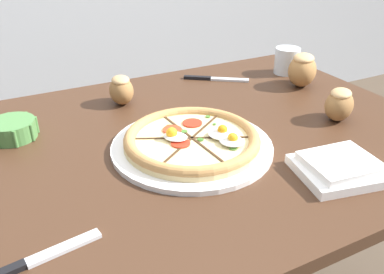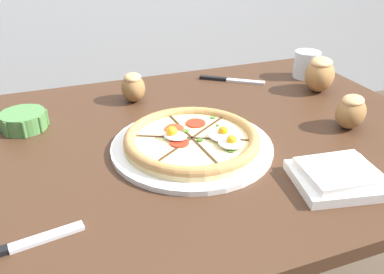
% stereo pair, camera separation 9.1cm
% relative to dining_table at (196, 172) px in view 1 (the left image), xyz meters
% --- Properties ---
extents(dining_table, '(1.20, 0.89, 0.76)m').
position_rel_dining_table_xyz_m(dining_table, '(0.00, 0.00, 0.00)').
color(dining_table, '#422819').
rests_on(dining_table, ground_plane).
extents(pizza, '(0.37, 0.37, 0.06)m').
position_rel_dining_table_xyz_m(pizza, '(-0.04, -0.06, 0.13)').
color(pizza, white).
rests_on(pizza, dining_table).
extents(ramekin_bowl, '(0.12, 0.12, 0.04)m').
position_rel_dining_table_xyz_m(ramekin_bowl, '(-0.40, 0.19, 0.13)').
color(ramekin_bowl, '#4C8442').
rests_on(ramekin_bowl, dining_table).
extents(napkin_folded, '(0.20, 0.18, 0.04)m').
position_rel_dining_table_xyz_m(napkin_folded, '(0.18, -0.29, 0.12)').
color(napkin_folded, white).
rests_on(napkin_folded, dining_table).
extents(bread_piece_near, '(0.08, 0.10, 0.08)m').
position_rel_dining_table_xyz_m(bread_piece_near, '(-0.10, 0.27, 0.15)').
color(bread_piece_near, olive).
rests_on(bread_piece_near, dining_table).
extents(bread_piece_mid, '(0.14, 0.14, 0.10)m').
position_rel_dining_table_xyz_m(bread_piece_mid, '(0.45, 0.14, 0.16)').
color(bread_piece_mid, '#A3703D').
rests_on(bread_piece_mid, dining_table).
extents(bread_piece_far, '(0.12, 0.11, 0.08)m').
position_rel_dining_table_xyz_m(bread_piece_far, '(0.37, -0.09, 0.15)').
color(bread_piece_far, olive).
rests_on(bread_piece_far, dining_table).
extents(knife_main, '(0.18, 0.14, 0.01)m').
position_rel_dining_table_xyz_m(knife_main, '(0.23, 0.31, 0.11)').
color(knife_main, silver).
rests_on(knife_main, dining_table).
extents(knife_spare, '(0.21, 0.05, 0.01)m').
position_rel_dining_table_xyz_m(knife_spare, '(-0.41, -0.25, 0.11)').
color(knife_spare, silver).
rests_on(knife_spare, dining_table).
extents(water_glass, '(0.08, 0.08, 0.09)m').
position_rel_dining_table_xyz_m(water_glass, '(0.48, 0.26, 0.15)').
color(water_glass, white).
rests_on(water_glass, dining_table).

